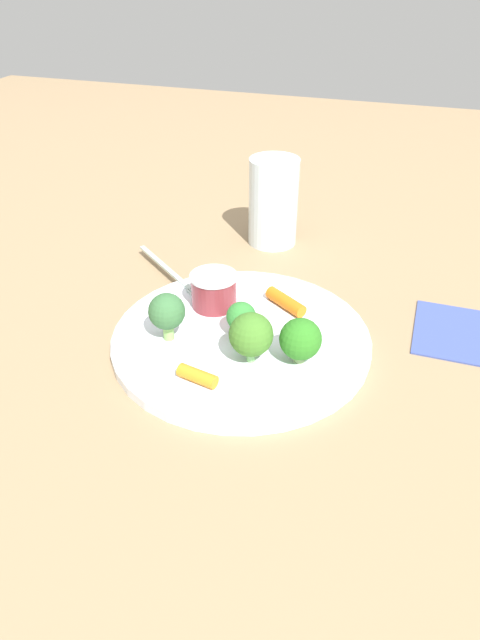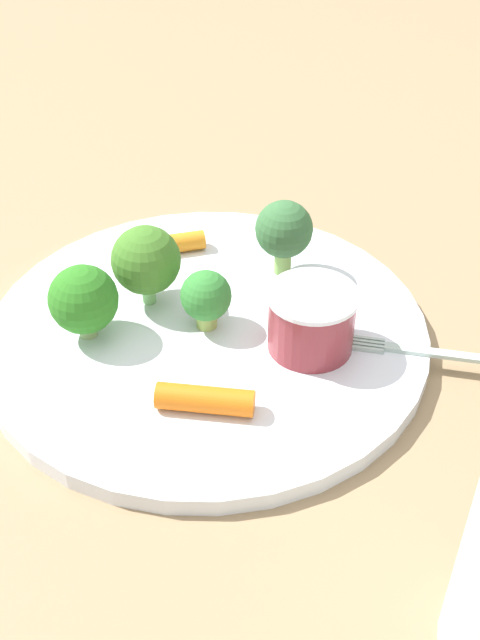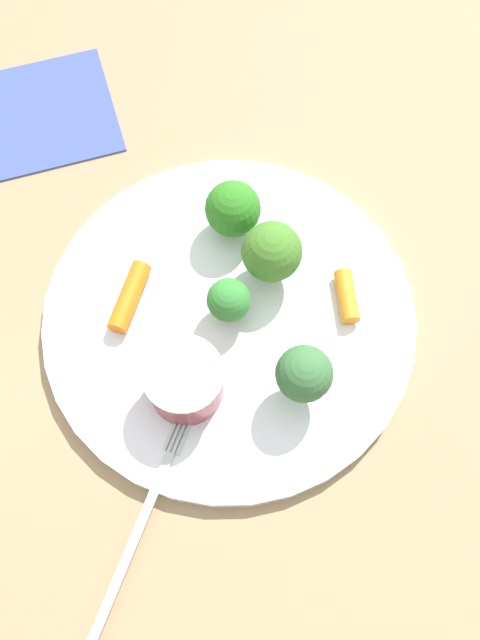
# 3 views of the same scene
# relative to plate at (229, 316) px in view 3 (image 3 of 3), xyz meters

# --- Properties ---
(ground_plane) EXTENTS (2.40, 2.40, 0.00)m
(ground_plane) POSITION_rel_plate_xyz_m (0.00, 0.00, -0.01)
(ground_plane) COLOR #917655
(plate) EXTENTS (0.29, 0.29, 0.01)m
(plate) POSITION_rel_plate_xyz_m (0.00, 0.00, 0.00)
(plate) COLOR white
(plate) RESTS_ON ground_plane
(sauce_cup) EXTENTS (0.06, 0.06, 0.04)m
(sauce_cup) POSITION_rel_plate_xyz_m (0.05, -0.05, 0.03)
(sauce_cup) COLOR maroon
(sauce_cup) RESTS_ON plate
(broccoli_floret_0) EXTENTS (0.03, 0.03, 0.04)m
(broccoli_floret_0) POSITION_rel_plate_xyz_m (0.00, 0.00, 0.03)
(broccoli_floret_0) COLOR #96B356
(broccoli_floret_0) RESTS_ON plate
(broccoli_floret_1) EXTENTS (0.05, 0.05, 0.06)m
(broccoli_floret_1) POSITION_rel_plate_xyz_m (-0.02, 0.04, 0.04)
(broccoli_floret_1) COLOR #80C174
(broccoli_floret_1) RESTS_ON plate
(broccoli_floret_2) EXTENTS (0.04, 0.04, 0.05)m
(broccoli_floret_2) POSITION_rel_plate_xyz_m (-0.07, 0.03, 0.03)
(broccoli_floret_2) COLOR #8BAC6B
(broccoli_floret_2) RESTS_ON plate
(broccoli_floret_3) EXTENTS (0.04, 0.04, 0.06)m
(broccoli_floret_3) POSITION_rel_plate_xyz_m (0.08, 0.03, 0.04)
(broccoli_floret_3) COLOR #88BF5E
(broccoli_floret_3) RESTS_ON plate
(carrot_stick_0) EXTENTS (0.06, 0.05, 0.02)m
(carrot_stick_0) POSITION_rel_plate_xyz_m (-0.03, -0.07, 0.01)
(carrot_stick_0) COLOR orange
(carrot_stick_0) RESTS_ON plate
(carrot_stick_1) EXTENTS (0.04, 0.02, 0.01)m
(carrot_stick_1) POSITION_rel_plate_xyz_m (0.02, 0.09, 0.01)
(carrot_stick_1) COLOR orange
(carrot_stick_1) RESTS_ON plate
(fork) EXTENTS (0.14, 0.11, 0.00)m
(fork) POSITION_rel_plate_xyz_m (0.13, -0.11, 0.01)
(fork) COLOR #ABC2B9
(fork) RESTS_ON plate
(napkin) EXTENTS (0.13, 0.12, 0.00)m
(napkin) POSITION_rel_plate_xyz_m (-0.25, -0.10, -0.00)
(napkin) COLOR #3A4B95
(napkin) RESTS_ON ground_plane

